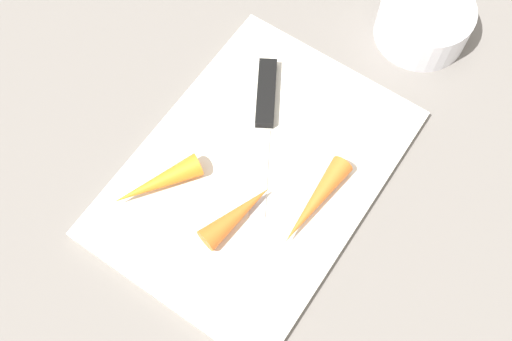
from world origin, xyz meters
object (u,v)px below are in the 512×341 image
(cutting_board, at_px, (256,173))
(carrot_longest, at_px, (317,199))
(carrot_shortest, at_px, (237,214))
(small_bowl, at_px, (424,21))
(knife, at_px, (266,103))
(carrot_medium, at_px, (157,183))

(cutting_board, xyz_separation_m, carrot_longest, (0.00, -0.08, 0.02))
(carrot_shortest, relative_size, carrot_longest, 0.81)
(small_bowl, bearing_deg, carrot_shortest, 172.23)
(knife, xyz_separation_m, carrot_longest, (-0.07, -0.12, 0.01))
(carrot_shortest, bearing_deg, carrot_longest, -30.02)
(carrot_longest, height_order, carrot_medium, carrot_medium)
(cutting_board, distance_m, carrot_medium, 0.11)
(carrot_shortest, height_order, small_bowl, small_bowl)
(cutting_board, distance_m, carrot_shortest, 0.06)
(cutting_board, bearing_deg, carrot_longest, -87.03)
(knife, relative_size, carrot_longest, 1.59)
(carrot_shortest, xyz_separation_m, carrot_longest, (0.06, -0.06, -0.00))
(small_bowl, bearing_deg, knife, 153.68)
(carrot_shortest, bearing_deg, small_bowl, 6.44)
(knife, bearing_deg, carrot_longest, 27.02)
(carrot_shortest, relative_size, carrot_medium, 0.90)
(cutting_board, bearing_deg, carrot_shortest, -164.88)
(carrot_shortest, bearing_deg, knife, 36.03)
(cutting_board, bearing_deg, carrot_medium, 134.99)
(knife, height_order, carrot_medium, carrot_medium)
(carrot_shortest, xyz_separation_m, small_bowl, (0.34, -0.05, 0.00))
(cutting_board, bearing_deg, small_bowl, -12.50)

